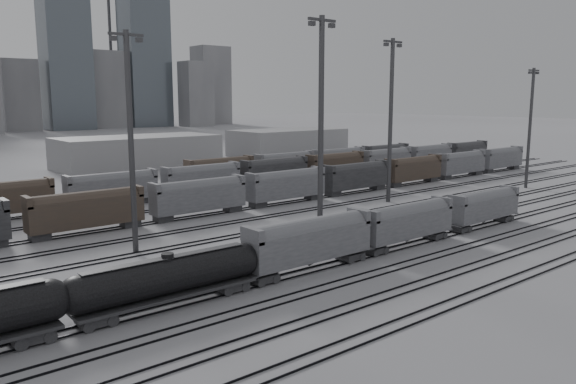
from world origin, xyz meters
TOP-DOWN VIEW (x-y plane):
  - ground at (0.00, 0.00)m, footprint 900.00×900.00m
  - tracks at (0.00, 17.50)m, footprint 220.00×71.50m
  - tank_car_b at (-30.17, 1.00)m, footprint 18.33×3.05m
  - hopper_car_a at (-14.17, 1.00)m, footprint 15.11×3.00m
  - hopper_car_b at (1.50, 1.00)m, footprint 14.20×2.82m
  - hopper_car_c at (18.16, 1.00)m, footprint 13.55×2.69m
  - light_mast_b at (-24.96, 19.23)m, footprint 4.00×0.64m
  - light_mast_c at (-2.63, 11.96)m, footprint 4.44×0.71m
  - light_mast_d at (22.34, 21.78)m, footprint 4.38×0.70m
  - light_mast_e at (55.25, 14.47)m, footprint 3.74×0.60m
  - bg_string_near at (8.00, 32.00)m, footprint 151.00×3.00m
  - bg_string_mid at (18.00, 48.00)m, footprint 151.00×3.00m
  - bg_string_far at (35.50, 56.00)m, footprint 66.00×3.00m
  - warehouse_mid at (10.00, 95.00)m, footprint 40.00×18.00m
  - warehouse_right at (60.00, 95.00)m, footprint 35.00×18.00m
  - crane_right at (91.26, 305.00)m, footprint 42.00×1.80m

SIDE VIEW (x-z plane):
  - ground at x=0.00m, z-range 0.00..0.00m
  - tracks at x=0.00m, z-range 0.00..0.16m
  - tank_car_b at x=-30.17m, z-range 0.36..4.89m
  - bg_string_far at x=35.50m, z-range 0.00..5.60m
  - bg_string_near at x=8.00m, z-range 0.00..5.60m
  - bg_string_mid at x=18.00m, z-range 0.00..5.60m
  - hopper_car_c at x=18.16m, z-range 0.57..5.42m
  - hopper_car_b at x=1.50m, z-range 0.60..5.68m
  - hopper_car_a at x=-14.17m, z-range 0.64..6.04m
  - warehouse_mid at x=10.00m, z-range 0.00..8.00m
  - warehouse_right at x=60.00m, z-range 0.00..8.00m
  - light_mast_e at x=55.25m, z-range 0.71..24.11m
  - light_mast_b at x=-24.96m, z-range 0.76..25.77m
  - light_mast_d at x=22.34m, z-range 0.83..28.21m
  - light_mast_c at x=-2.63m, z-range 0.85..28.57m
  - crane_right at x=91.26m, z-range 7.39..107.39m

